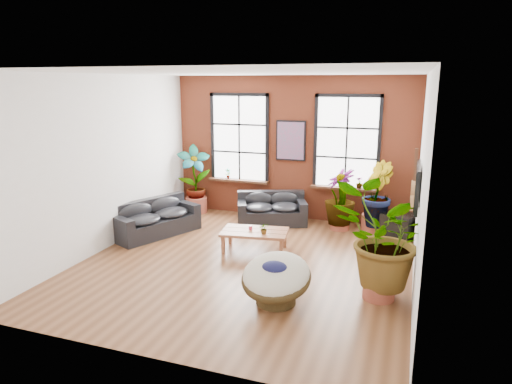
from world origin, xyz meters
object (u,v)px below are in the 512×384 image
sofa_back (272,210)px  coffee_table (255,233)px  sofa_left (155,219)px  papasan_chair (276,278)px

sofa_back → coffee_table: size_ratio=1.28×
sofa_left → sofa_back: bearing=-29.6°
sofa_back → sofa_left: bearing=-165.7°
coffee_table → sofa_left: bearing=165.6°
sofa_back → coffee_table: 1.90m
sofa_left → coffee_table: (2.47, -0.25, 0.02)m
sofa_back → papasan_chair: size_ratio=1.58×
sofa_back → sofa_left: sofa_left is taller
sofa_back → papasan_chair: bearing=-93.7°
sofa_left → papasan_chair: bearing=-98.7°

